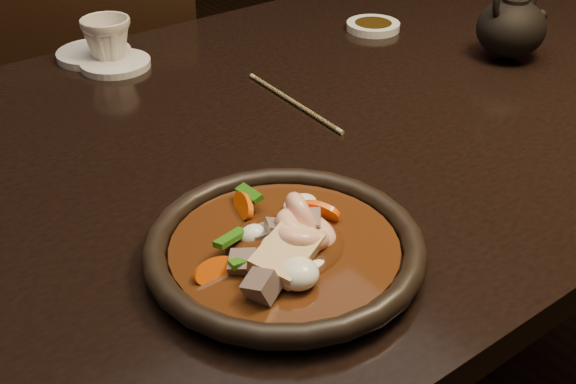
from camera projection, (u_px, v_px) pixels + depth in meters
table at (325, 156)px, 1.08m from camera, size 1.60×0.90×0.75m
chair at (109, 127)px, 1.60m from camera, size 0.52×0.52×0.86m
plate at (285, 249)px, 0.73m from camera, size 0.29×0.29×0.03m
stirfry at (286, 244)px, 0.73m from camera, size 0.18×0.18×0.07m
soy_dish at (373, 26)px, 1.31m from camera, size 0.10×0.10×0.01m
saucer_left at (116, 64)px, 1.17m from camera, size 0.11×0.11×0.01m
saucer_right at (94, 54)px, 1.20m from camera, size 0.12×0.12×0.01m
tea_cup at (107, 39)px, 1.16m from camera, size 0.09×0.08×0.08m
chopsticks at (294, 102)px, 1.05m from camera, size 0.02×0.23×0.01m
teapot at (512, 25)px, 1.17m from camera, size 0.14×0.11×0.15m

